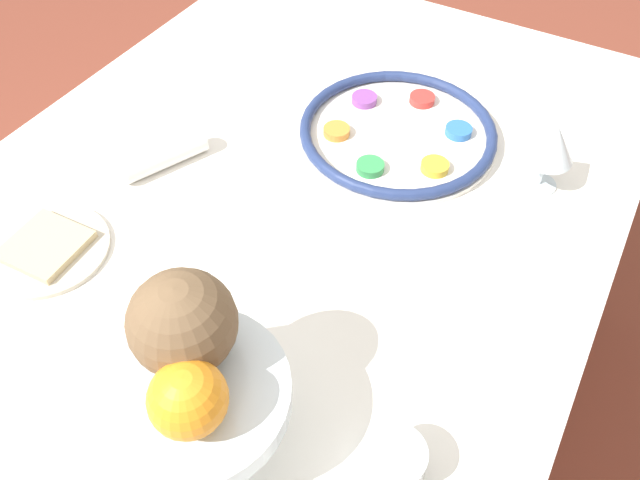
# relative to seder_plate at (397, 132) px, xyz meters

# --- Properties ---
(ground_plane) EXTENTS (8.00, 8.00, 0.00)m
(ground_plane) POSITION_rel_seder_plate_xyz_m (0.29, -0.10, -0.79)
(ground_plane) COLOR brown
(dining_table) EXTENTS (1.56, 1.04, 0.78)m
(dining_table) POSITION_rel_seder_plate_xyz_m (0.29, -0.10, -0.40)
(dining_table) COLOR white
(dining_table) RESTS_ON ground_plane
(seder_plate) EXTENTS (0.35, 0.35, 0.03)m
(seder_plate) POSITION_rel_seder_plate_xyz_m (0.00, 0.00, 0.00)
(seder_plate) COLOR silver
(seder_plate) RESTS_ON dining_table
(wine_glass) EXTENTS (0.08, 0.08, 0.12)m
(wine_glass) POSITION_rel_seder_plate_xyz_m (-0.01, 0.26, 0.07)
(wine_glass) COLOR silver
(wine_glass) RESTS_ON dining_table
(fruit_stand) EXTENTS (0.22, 0.22, 0.12)m
(fruit_stand) POSITION_rel_seder_plate_xyz_m (0.63, 0.04, 0.08)
(fruit_stand) COLOR silver
(fruit_stand) RESTS_ON dining_table
(orange_fruit) EXTENTS (0.08, 0.08, 0.08)m
(orange_fruit) POSITION_rel_seder_plate_xyz_m (0.65, 0.06, 0.14)
(orange_fruit) COLOR orange
(orange_fruit) RESTS_ON fruit_stand
(coconut) EXTENTS (0.12, 0.12, 0.12)m
(coconut) POSITION_rel_seder_plate_xyz_m (0.59, 0.01, 0.16)
(coconut) COLOR brown
(coconut) RESTS_ON fruit_stand
(bread_plate) EXTENTS (0.19, 0.19, 0.02)m
(bread_plate) POSITION_rel_seder_plate_xyz_m (0.51, -0.35, -0.01)
(bread_plate) COLOR beige
(bread_plate) RESTS_ON dining_table
(napkin_roll) EXTENTS (0.16, 0.10, 0.04)m
(napkin_roll) POSITION_rel_seder_plate_xyz_m (0.26, -0.32, 0.01)
(napkin_roll) COLOR white
(napkin_roll) RESTS_ON dining_table
(cup_near) EXTENTS (0.07, 0.07, 0.06)m
(cup_near) POSITION_rel_seder_plate_xyz_m (0.56, 0.25, 0.01)
(cup_near) COLOR silver
(cup_near) RESTS_ON dining_table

